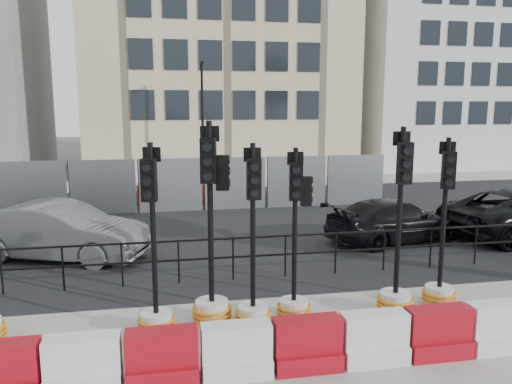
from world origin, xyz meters
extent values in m
plane|color=#51514C|center=(0.00, 0.00, 0.00)|extent=(120.00, 120.00, 0.00)
cube|color=gray|center=(0.00, -3.00, 0.01)|extent=(40.00, 6.00, 0.02)
cube|color=black|center=(0.00, 7.00, 0.01)|extent=(40.00, 14.00, 0.03)
cube|color=gray|center=(0.00, 16.00, 0.01)|extent=(40.00, 4.00, 0.02)
cube|color=#C8B992|center=(2.00, 22.00, 9.00)|extent=(15.00, 10.00, 18.00)
cube|color=silver|center=(17.00, 22.00, 8.00)|extent=(12.00, 9.00, 16.00)
cylinder|color=black|center=(-4.80, 1.20, 0.50)|extent=(0.04, 0.04, 1.00)
cylinder|color=black|center=(-3.60, 1.20, 0.50)|extent=(0.04, 0.04, 1.00)
cylinder|color=black|center=(-2.40, 1.20, 0.50)|extent=(0.04, 0.04, 1.00)
cylinder|color=black|center=(-1.20, 1.20, 0.50)|extent=(0.04, 0.04, 1.00)
cylinder|color=black|center=(0.00, 1.20, 0.50)|extent=(0.04, 0.04, 1.00)
cylinder|color=black|center=(1.20, 1.20, 0.50)|extent=(0.04, 0.04, 1.00)
cylinder|color=black|center=(2.40, 1.20, 0.50)|extent=(0.04, 0.04, 1.00)
cylinder|color=black|center=(3.60, 1.20, 0.50)|extent=(0.04, 0.04, 1.00)
cylinder|color=black|center=(4.80, 1.20, 0.50)|extent=(0.04, 0.04, 1.00)
cylinder|color=black|center=(6.00, 1.20, 0.50)|extent=(0.04, 0.04, 1.00)
cube|color=black|center=(0.00, 1.20, 0.98)|extent=(18.00, 0.04, 0.04)
cube|color=black|center=(0.00, 1.20, 0.55)|extent=(18.00, 0.04, 0.04)
cube|color=gray|center=(-6.00, 9.00, 1.00)|extent=(2.30, 0.05, 2.00)
cube|color=gray|center=(-3.60, 9.00, 1.00)|extent=(2.30, 0.05, 2.00)
cylinder|color=black|center=(-4.75, 9.00, 1.00)|extent=(0.05, 0.05, 2.00)
cube|color=gray|center=(-1.20, 9.00, 1.00)|extent=(2.30, 0.05, 2.00)
cylinder|color=black|center=(-2.35, 9.00, 1.00)|extent=(0.05, 0.05, 2.00)
cube|color=gray|center=(1.20, 9.00, 1.00)|extent=(2.30, 0.05, 2.00)
cylinder|color=black|center=(0.05, 9.00, 1.00)|extent=(0.05, 0.05, 2.00)
cube|color=gray|center=(3.60, 9.00, 1.00)|extent=(2.30, 0.05, 2.00)
cylinder|color=black|center=(2.45, 9.00, 1.00)|extent=(0.05, 0.05, 2.00)
cube|color=gray|center=(6.00, 9.00, 1.00)|extent=(2.30, 0.05, 2.00)
cylinder|color=black|center=(4.85, 9.00, 1.00)|extent=(0.05, 0.05, 2.00)
cube|color=#DF3F0E|center=(-4.00, 10.50, 0.40)|extent=(1.00, 0.40, 0.80)
cube|color=#DF3F0E|center=(-2.00, 10.50, 0.40)|extent=(1.00, 0.40, 0.80)
cube|color=#DF3F0E|center=(0.00, 10.50, 0.40)|extent=(1.00, 0.40, 0.80)
cube|color=#DF3F0E|center=(2.00, 10.50, 0.40)|extent=(1.00, 0.40, 0.80)
cylinder|color=black|center=(0.50, 15.00, 3.00)|extent=(0.12, 0.12, 6.00)
cube|color=black|center=(0.50, 14.75, 5.90)|extent=(0.12, 0.50, 0.12)
cube|color=white|center=(-2.62, -2.80, 0.15)|extent=(1.00, 0.50, 0.30)
cube|color=white|center=(-2.62, -2.80, 0.55)|extent=(1.00, 0.35, 0.50)
cube|color=#A90D0E|center=(-1.58, -2.80, 0.15)|extent=(1.00, 0.50, 0.30)
cube|color=#A90D0E|center=(-1.58, -2.80, 0.55)|extent=(1.00, 0.35, 0.50)
cube|color=white|center=(-0.53, -2.80, 0.15)|extent=(1.00, 0.50, 0.30)
cube|color=white|center=(-0.53, -2.80, 0.55)|extent=(1.00, 0.35, 0.50)
cube|color=#A90D0E|center=(0.53, -2.80, 0.15)|extent=(1.00, 0.50, 0.30)
cube|color=#A90D0E|center=(0.53, -2.80, 0.55)|extent=(1.00, 0.35, 0.50)
cube|color=white|center=(1.58, -2.80, 0.15)|extent=(1.00, 0.50, 0.30)
cube|color=white|center=(1.58, -2.80, 0.55)|extent=(1.00, 0.35, 0.50)
cube|color=#A90D0E|center=(2.62, -2.80, 0.15)|extent=(1.00, 0.50, 0.30)
cube|color=#A90D0E|center=(2.62, -2.80, 0.55)|extent=(1.00, 0.35, 0.50)
cube|color=white|center=(3.68, -2.80, 0.15)|extent=(1.00, 0.50, 0.30)
cube|color=white|center=(3.68, -2.80, 0.55)|extent=(1.00, 0.35, 0.50)
cylinder|color=silver|center=(-1.67, -1.21, 0.20)|extent=(0.54, 0.54, 0.40)
torus|color=orange|center=(-1.67, -1.21, 0.12)|extent=(0.65, 0.65, 0.05)
torus|color=orange|center=(-1.67, -1.21, 0.20)|extent=(0.65, 0.65, 0.05)
torus|color=orange|center=(-1.67, -1.21, 0.28)|extent=(0.65, 0.65, 0.05)
cylinder|color=black|center=(-1.67, -1.21, 1.79)|extent=(0.09, 0.09, 2.99)
cube|color=black|center=(-1.71, -1.32, 2.69)|extent=(0.27, 0.20, 0.70)
cylinder|color=black|center=(-1.73, -1.40, 2.47)|extent=(0.16, 0.09, 0.15)
cylinder|color=black|center=(-1.73, -1.40, 2.69)|extent=(0.16, 0.09, 0.15)
cylinder|color=black|center=(-1.73, -1.40, 2.91)|extent=(0.16, 0.09, 0.15)
cube|color=black|center=(-1.65, -1.15, 3.09)|extent=(0.29, 0.12, 0.24)
cylinder|color=silver|center=(-0.70, -0.97, 0.22)|extent=(0.59, 0.59, 0.44)
torus|color=orange|center=(-0.70, -0.97, 0.13)|extent=(0.71, 0.71, 0.05)
torus|color=orange|center=(-0.70, -0.97, 0.22)|extent=(0.71, 0.71, 0.05)
torus|color=orange|center=(-0.70, -0.97, 0.31)|extent=(0.71, 0.71, 0.05)
cylinder|color=black|center=(-0.70, -0.97, 1.97)|extent=(0.10, 0.10, 3.29)
cube|color=black|center=(-0.73, -1.09, 2.96)|extent=(0.29, 0.21, 0.77)
cylinder|color=black|center=(-0.75, -1.18, 2.72)|extent=(0.17, 0.09, 0.16)
cylinder|color=black|center=(-0.75, -1.18, 2.96)|extent=(0.17, 0.09, 0.16)
cylinder|color=black|center=(-0.75, -1.18, 3.20)|extent=(0.17, 0.09, 0.16)
cube|color=black|center=(-0.68, -0.90, 3.40)|extent=(0.33, 0.11, 0.26)
cube|color=black|center=(-0.48, -1.02, 2.74)|extent=(0.25, 0.19, 0.60)
cylinder|color=silver|center=(0.01, -1.23, 0.20)|extent=(0.53, 0.53, 0.39)
torus|color=orange|center=(0.01, -1.23, 0.12)|extent=(0.64, 0.64, 0.05)
torus|color=orange|center=(0.01, -1.23, 0.20)|extent=(0.64, 0.64, 0.05)
torus|color=orange|center=(0.01, -1.23, 0.28)|extent=(0.64, 0.64, 0.05)
cylinder|color=black|center=(0.01, -1.23, 1.78)|extent=(0.09, 0.09, 2.96)
cube|color=black|center=(0.00, -1.35, 2.66)|extent=(0.24, 0.15, 0.69)
cylinder|color=black|center=(0.00, -1.42, 2.45)|extent=(0.15, 0.05, 0.15)
cylinder|color=black|center=(0.00, -1.42, 2.66)|extent=(0.15, 0.05, 0.15)
cylinder|color=black|center=(0.00, -1.42, 2.88)|extent=(0.15, 0.05, 0.15)
cube|color=black|center=(0.01, -1.17, 3.06)|extent=(0.30, 0.04, 0.24)
cylinder|color=silver|center=(0.79, -1.06, 0.19)|extent=(0.52, 0.52, 0.38)
torus|color=orange|center=(0.79, -1.06, 0.11)|extent=(0.62, 0.62, 0.05)
torus|color=orange|center=(0.79, -1.06, 0.19)|extent=(0.62, 0.62, 0.05)
torus|color=orange|center=(0.79, -1.06, 0.27)|extent=(0.62, 0.62, 0.05)
cylinder|color=black|center=(0.79, -1.06, 1.72)|extent=(0.09, 0.09, 2.87)
cube|color=black|center=(0.77, -1.17, 2.58)|extent=(0.25, 0.17, 0.67)
cylinder|color=black|center=(0.76, -1.25, 2.37)|extent=(0.15, 0.07, 0.14)
cylinder|color=black|center=(0.76, -1.25, 2.58)|extent=(0.15, 0.07, 0.14)
cylinder|color=black|center=(0.76, -1.25, 2.79)|extent=(0.15, 0.07, 0.14)
cube|color=black|center=(0.80, -1.00, 2.96)|extent=(0.29, 0.08, 0.23)
cube|color=black|center=(0.98, -1.09, 2.39)|extent=(0.21, 0.16, 0.53)
cylinder|color=silver|center=(2.73, -1.16, 0.21)|extent=(0.57, 0.57, 0.42)
torus|color=orange|center=(2.73, -1.16, 0.13)|extent=(0.69, 0.69, 0.05)
torus|color=orange|center=(2.73, -1.16, 0.21)|extent=(0.69, 0.69, 0.05)
torus|color=orange|center=(2.73, -1.16, 0.30)|extent=(0.69, 0.69, 0.05)
cylinder|color=black|center=(2.73, -1.16, 1.91)|extent=(0.10, 0.10, 3.19)
cube|color=black|center=(2.72, -1.29, 2.87)|extent=(0.27, 0.17, 0.74)
cylinder|color=black|center=(2.72, -1.38, 2.63)|extent=(0.16, 0.07, 0.16)
cylinder|color=black|center=(2.72, -1.38, 2.87)|extent=(0.16, 0.07, 0.16)
cylinder|color=black|center=(2.72, -1.38, 3.10)|extent=(0.16, 0.07, 0.16)
cube|color=black|center=(2.74, -1.10, 3.29)|extent=(0.32, 0.06, 0.25)
cylinder|color=silver|center=(3.75, -0.97, 0.20)|extent=(0.54, 0.54, 0.40)
torus|color=orange|center=(3.75, -0.97, 0.12)|extent=(0.65, 0.65, 0.05)
torus|color=orange|center=(3.75, -0.97, 0.20)|extent=(0.65, 0.65, 0.05)
torus|color=orange|center=(3.75, -0.97, 0.28)|extent=(0.65, 0.65, 0.05)
cylinder|color=black|center=(3.75, -0.97, 1.80)|extent=(0.09, 0.09, 2.99)
cube|color=black|center=(3.71, -1.08, 2.69)|extent=(0.27, 0.21, 0.70)
cylinder|color=black|center=(3.69, -1.16, 2.47)|extent=(0.16, 0.09, 0.15)
cylinder|color=black|center=(3.69, -1.16, 2.69)|extent=(0.16, 0.09, 0.15)
cylinder|color=black|center=(3.69, -1.16, 2.91)|extent=(0.16, 0.09, 0.15)
cube|color=black|center=(3.77, -0.91, 3.09)|extent=(0.29, 0.12, 0.24)
imported|color=#56575C|center=(-4.10, 3.62, 0.73)|extent=(4.48, 5.46, 1.46)
imported|color=black|center=(5.09, 3.65, 0.62)|extent=(3.72, 5.05, 1.23)
camera|label=1|loc=(-1.49, -9.40, 3.84)|focal=35.00mm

